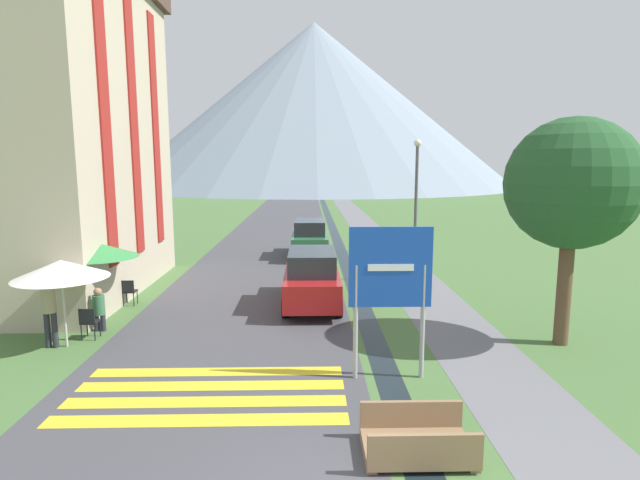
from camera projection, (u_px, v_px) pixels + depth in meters
ground_plane at (318, 252)px, 25.95m from camera, size 160.00×160.00×0.00m
road at (281, 227)px, 35.77m from camera, size 6.40×60.00×0.01m
footpath at (365, 227)px, 35.91m from camera, size 2.20×60.00×0.01m
drainage_channel at (332, 227)px, 35.85m from camera, size 0.60×60.00×0.00m
crosswalk_marking at (209, 394)px, 9.94m from camera, size 5.44×2.54×0.01m
mountain_distant at (314, 106)px, 97.71m from camera, size 76.04×76.04×31.31m
hotel_building at (46, 113)px, 16.88m from camera, size 6.35×9.39×11.60m
road_sign at (390, 281)px, 10.37m from camera, size 1.74×0.11×3.27m
footbridge at (417, 442)px, 7.82m from camera, size 1.70×1.10×0.65m
parked_car_near at (312, 278)px, 16.01m from camera, size 1.81×4.33×1.82m
parked_car_far at (310, 238)px, 24.46m from camera, size 1.80×4.25×1.82m
cafe_chair_far_right at (129, 290)px, 16.04m from camera, size 0.40×0.40×0.85m
cafe_chair_middle at (92, 306)px, 14.25m from camera, size 0.40×0.40×0.85m
cafe_chair_near_right at (89, 320)px, 12.93m from camera, size 0.40×0.40×0.85m
cafe_umbrella_front_white at (61, 269)px, 12.21m from camera, size 2.24×2.24×2.21m
cafe_umbrella_middle_green at (101, 251)px, 14.42m from camera, size 2.12×2.12×2.26m
person_standing_terrace at (49, 307)px, 12.30m from camera, size 0.32×0.32×1.77m
person_seated_near at (99, 307)px, 13.58m from camera, size 0.32×0.32×1.21m
person_seated_far at (98, 288)px, 15.57m from camera, size 0.32×0.32×1.24m
streetlamp at (416, 199)px, 18.93m from camera, size 0.28×0.28×5.44m
tree_by_path at (572, 185)px, 12.10m from camera, size 3.21×3.21×5.67m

